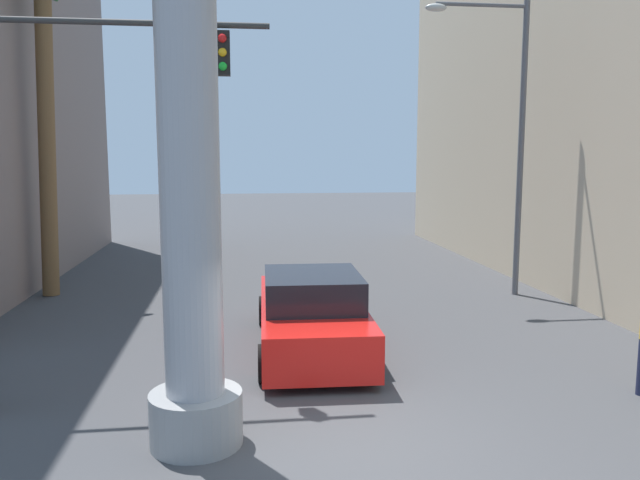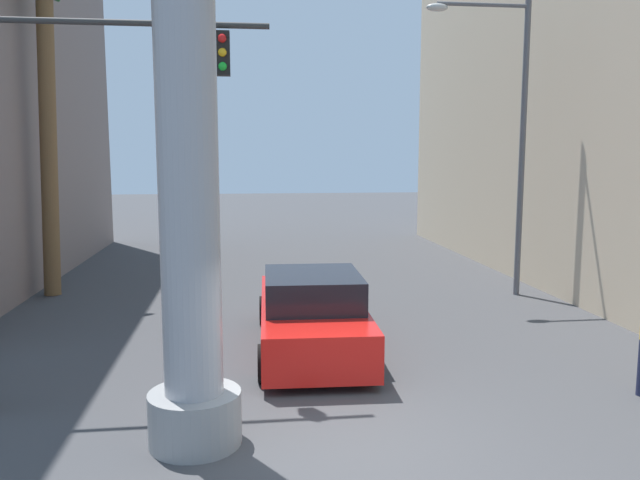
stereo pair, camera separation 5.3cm
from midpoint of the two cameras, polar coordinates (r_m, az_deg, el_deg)
The scene contains 5 objects.
ground_plane at distance 17.97m, azimuth -2.77°, elevation -4.37°, with size 91.98×91.98×0.00m, color #424244.
street_lamp at distance 17.36m, azimuth 16.65°, elevation 10.38°, with size 2.78×0.28×7.72m.
traffic_light_mast at distance 11.04m, azimuth -23.64°, elevation 9.42°, with size 5.20×0.32×5.96m.
car_lead at distance 12.21m, azimuth -0.93°, elevation -6.76°, with size 2.20×5.22×1.56m.
palm_tree_mid_left at distance 18.36m, azimuth -23.98°, elevation 10.35°, with size 2.57×2.73×8.56m.
Camera 1 is at (-1.42, -7.52, 3.75)m, focal length 35.00 mm.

